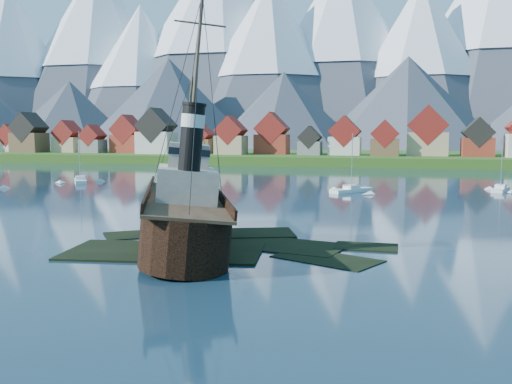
% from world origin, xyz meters
% --- Properties ---
extents(ground, '(1400.00, 1400.00, 0.00)m').
position_xyz_m(ground, '(0.00, 0.00, 0.00)').
color(ground, '#172F41').
rests_on(ground, ground).
extents(shoal, '(31.71, 21.24, 1.14)m').
position_xyz_m(shoal, '(1.78, 2.15, -0.35)').
color(shoal, black).
rests_on(shoal, ground).
extents(shore_bank, '(600.00, 80.00, 3.20)m').
position_xyz_m(shore_bank, '(0.00, 170.00, 0.00)').
color(shore_bank, '#244B15').
rests_on(shore_bank, ground).
extents(seawall, '(600.00, 2.50, 2.00)m').
position_xyz_m(seawall, '(0.00, 132.00, 0.00)').
color(seawall, '#3F3D38').
rests_on(seawall, ground).
extents(town, '(250.96, 16.69, 17.30)m').
position_xyz_m(town, '(-33.12, 152.18, 8.99)').
color(town, maroon).
rests_on(town, ground).
extents(mountains, '(965.00, 340.00, 205.00)m').
position_xyz_m(mountains, '(-0.79, 481.26, 89.34)').
color(mountains, '#2D333D').
rests_on(mountains, ground).
extents(tugboat_wreck, '(7.29, 31.39, 24.87)m').
position_xyz_m(tugboat_wreck, '(-2.71, 3.00, 3.12)').
color(tugboat_wreck, black).
rests_on(tugboat_wreck, ground).
extents(sailboat_c, '(7.00, 8.91, 11.84)m').
position_xyz_m(sailboat_c, '(-50.83, 61.67, 0.27)').
color(sailboat_c, white).
rests_on(sailboat_c, ground).
extents(sailboat_d, '(4.40, 8.22, 10.91)m').
position_xyz_m(sailboat_d, '(36.13, 64.67, 0.25)').
color(sailboat_d, white).
rests_on(sailboat_d, ground).
extents(sailboat_f, '(7.60, 8.78, 11.40)m').
position_xyz_m(sailboat_f, '(9.12, 55.91, 0.25)').
color(sailboat_f, white).
rests_on(sailboat_f, ground).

